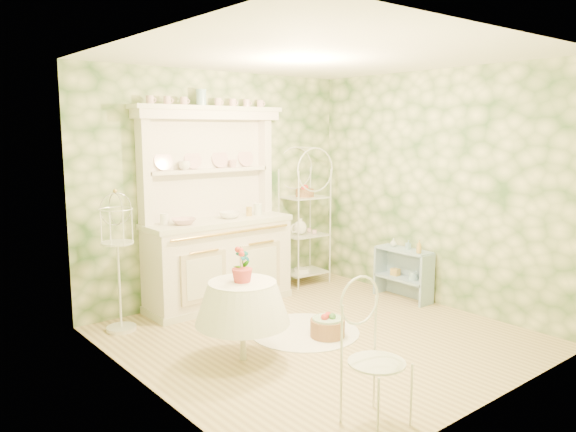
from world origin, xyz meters
TOP-DOWN VIEW (x-y plane):
  - floor at (0.00, 0.00)m, footprint 3.60×3.60m
  - ceiling at (0.00, 0.00)m, footprint 3.60×3.60m
  - wall_left at (-1.80, 0.00)m, footprint 3.60×3.60m
  - wall_right at (1.80, 0.00)m, footprint 3.60×3.60m
  - wall_back at (0.00, 1.80)m, footprint 3.60×3.60m
  - wall_front at (0.00, -1.80)m, footprint 3.60×3.60m
  - kitchen_dresser at (-0.20, 1.52)m, footprint 1.87×0.61m
  - bakers_rack at (1.18, 1.60)m, footprint 0.57×0.42m
  - side_shelf at (1.63, 0.30)m, footprint 0.29×0.71m
  - round_table at (-0.90, 0.03)m, footprint 0.81×0.81m
  - cafe_chair at (-0.82, -1.46)m, footprint 0.45×0.45m
  - birdcage_stand at (-1.44, 1.43)m, footprint 0.37×0.37m
  - floor_basket at (0.05, -0.05)m, footprint 0.37×0.37m
  - lace_rug at (-0.03, 0.20)m, footprint 1.26×1.26m
  - bowl_floral at (-0.68, 1.46)m, footprint 0.34×0.34m
  - bowl_white at (-0.06, 1.50)m, footprint 0.31×0.31m
  - cup_left at (-0.52, 1.68)m, footprint 0.17×0.17m
  - cup_right at (0.12, 1.68)m, footprint 0.11×0.11m
  - potted_geranium at (-0.86, 0.07)m, footprint 0.17×0.13m
  - bottle_amber at (1.57, 0.04)m, footprint 0.08×0.08m
  - bottle_blue at (1.66, 0.26)m, footprint 0.06×0.06m
  - bottle_glass at (1.65, 0.48)m, footprint 0.08×0.08m

SIDE VIEW (x-z plane):
  - floor at x=0.00m, z-range 0.00..0.00m
  - lace_rug at x=-0.03m, z-range 0.00..0.01m
  - floor_basket at x=0.05m, z-range 0.00..0.22m
  - side_shelf at x=1.63m, z-range 0.00..0.60m
  - round_table at x=-0.90m, z-range 0.00..0.79m
  - cafe_chair at x=-0.82m, z-range 0.00..0.91m
  - bottle_glass at x=1.65m, z-range 0.60..0.70m
  - bottle_blue at x=1.66m, z-range 0.60..0.71m
  - bottle_amber at x=1.57m, z-range 0.60..0.76m
  - birdcage_stand at x=-1.44m, z-range 0.00..1.43m
  - potted_geranium at x=-0.86m, z-range 0.71..0.99m
  - bakers_rack at x=1.18m, z-range 0.00..1.73m
  - bowl_floral at x=-0.68m, z-range 0.98..1.05m
  - bowl_white at x=-0.06m, z-range 0.98..1.05m
  - kitchen_dresser at x=-0.20m, z-range 0.00..2.29m
  - wall_left at x=-1.80m, z-range 1.35..1.35m
  - wall_right at x=1.80m, z-range 1.35..1.35m
  - wall_back at x=0.00m, z-range 1.35..1.35m
  - wall_front at x=0.00m, z-range 1.35..1.35m
  - cup_left at x=-0.52m, z-range 1.56..1.66m
  - cup_right at x=0.12m, z-range 1.56..1.66m
  - ceiling at x=0.00m, z-range 2.70..2.70m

